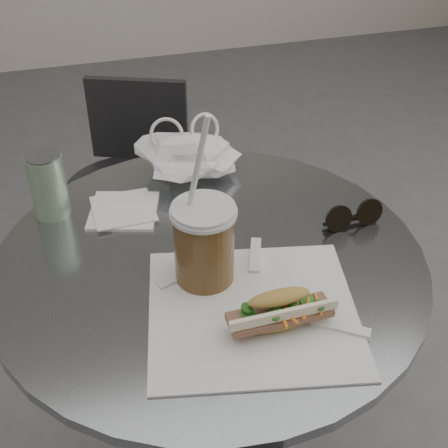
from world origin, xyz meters
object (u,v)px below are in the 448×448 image
object	(u,v)px
chair_far	(136,218)
cafe_table	(211,362)
banh_mi	(279,311)
iced_coffee	(204,242)
sunglasses	(353,217)
drink_can	(48,185)

from	to	relation	value
chair_far	cafe_table	bearing A→B (deg)	115.15
cafe_table	banh_mi	bearing A→B (deg)	-72.56
iced_coffee	sunglasses	bearing A→B (deg)	12.71
cafe_table	iced_coffee	world-z (taller)	iced_coffee
cafe_table	sunglasses	distance (m)	0.41
chair_far	banh_mi	world-z (taller)	banh_mi
cafe_table	drink_can	distance (m)	0.47
cafe_table	drink_can	world-z (taller)	drink_can
sunglasses	drink_can	bearing A→B (deg)	156.32
banh_mi	drink_can	bearing A→B (deg)	126.73
cafe_table	iced_coffee	bearing A→B (deg)	-113.09
chair_far	sunglasses	size ratio (longest dim) A/B	6.05
chair_far	sunglasses	world-z (taller)	sunglasses
banh_mi	drink_can	distance (m)	0.51
banh_mi	sunglasses	size ratio (longest dim) A/B	1.70
iced_coffee	drink_can	world-z (taller)	iced_coffee
sunglasses	cafe_table	bearing A→B (deg)	179.96
sunglasses	chair_far	bearing A→B (deg)	110.58
banh_mi	drink_can	size ratio (longest dim) A/B	1.55
drink_can	chair_far	bearing A→B (deg)	68.45
chair_far	sunglasses	distance (m)	0.90
chair_far	banh_mi	distance (m)	1.04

